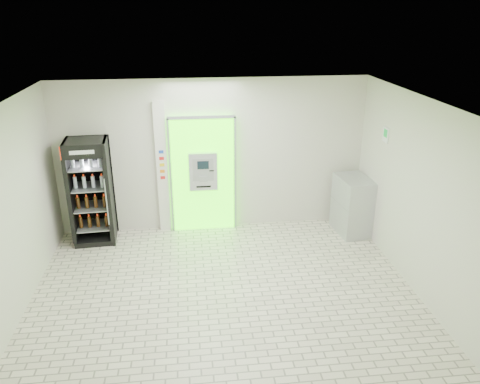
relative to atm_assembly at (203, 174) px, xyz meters
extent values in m
plane|color=beige|center=(0.20, -2.41, -1.17)|extent=(6.00, 6.00, 0.00)
plane|color=beige|center=(0.20, 0.09, 0.33)|extent=(6.00, 0.00, 6.00)
plane|color=beige|center=(0.20, -4.91, 0.33)|extent=(6.00, 0.00, 6.00)
plane|color=beige|center=(-2.80, -2.41, 0.33)|extent=(0.00, 5.00, 5.00)
plane|color=beige|center=(3.20, -2.41, 0.33)|extent=(0.00, 5.00, 5.00)
plane|color=white|center=(0.20, -2.41, 1.83)|extent=(6.00, 6.00, 0.00)
cube|color=#3AFD08|center=(0.00, 0.02, -0.02)|extent=(1.20, 0.12, 2.30)
cube|color=gray|center=(0.00, -0.05, 1.13)|extent=(1.28, 0.04, 0.06)
cube|color=gray|center=(-0.63, -0.05, -0.02)|extent=(0.04, 0.04, 2.30)
cube|color=gray|center=(0.63, -0.05, -0.02)|extent=(0.04, 0.04, 2.30)
cube|color=black|center=(0.10, -0.04, -0.67)|extent=(0.62, 0.01, 0.67)
cube|color=black|center=(-0.34, -0.04, 0.81)|extent=(0.22, 0.01, 0.18)
cube|color=#AEB0B5|center=(0.00, -0.09, 0.08)|extent=(0.55, 0.12, 0.75)
cube|color=black|center=(0.00, -0.16, 0.23)|extent=(0.22, 0.01, 0.16)
cube|color=gray|center=(0.00, -0.16, -0.05)|extent=(0.16, 0.01, 0.12)
cube|color=black|center=(0.16, -0.16, 0.11)|extent=(0.09, 0.01, 0.02)
cube|color=black|center=(0.00, -0.16, -0.21)|extent=(0.28, 0.01, 0.03)
cube|color=silver|center=(-0.78, 0.04, 0.13)|extent=(0.22, 0.10, 2.60)
cube|color=#193FB2|center=(-0.78, -0.02, 0.48)|extent=(0.09, 0.01, 0.06)
cube|color=red|center=(-0.78, -0.02, 0.35)|extent=(0.09, 0.01, 0.06)
cube|color=yellow|center=(-0.78, -0.02, 0.22)|extent=(0.09, 0.01, 0.06)
cube|color=orange|center=(-0.78, -0.02, 0.09)|extent=(0.09, 0.01, 0.06)
cube|color=red|center=(-0.78, -0.02, -0.04)|extent=(0.09, 0.01, 0.06)
cube|color=black|center=(-2.11, -0.26, -0.17)|extent=(0.79, 0.73, 1.99)
cube|color=black|center=(-2.11, 0.05, -0.17)|extent=(0.75, 0.10, 1.99)
cube|color=red|center=(-2.11, -0.60, 0.69)|extent=(0.73, 0.06, 0.24)
cube|color=white|center=(-2.11, -0.60, 0.69)|extent=(0.42, 0.03, 0.07)
cube|color=black|center=(-2.11, -0.26, -1.12)|extent=(0.79, 0.73, 0.10)
cylinder|color=gray|center=(-1.78, -0.62, -0.25)|extent=(0.03, 0.03, 0.90)
cube|color=gray|center=(-2.11, -0.26, -0.87)|extent=(0.67, 0.62, 0.02)
cube|color=gray|center=(-2.11, -0.26, -0.47)|extent=(0.67, 0.62, 0.02)
cube|color=gray|center=(-2.11, -0.26, -0.07)|extent=(0.67, 0.62, 0.02)
cube|color=gray|center=(-2.11, -0.26, 0.32)|extent=(0.67, 0.62, 0.02)
cube|color=#AEB0B5|center=(2.91, -0.51, -0.60)|extent=(0.65, 0.91, 1.14)
cube|color=gray|center=(2.62, -0.51, -0.55)|extent=(0.09, 0.83, 0.01)
cube|color=white|center=(3.19, -1.01, 0.95)|extent=(0.02, 0.22, 0.26)
cube|color=#0D9734|center=(3.18, -1.01, 0.98)|extent=(0.00, 0.14, 0.14)
camera|label=1|loc=(-0.30, -8.63, 3.07)|focal=35.00mm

